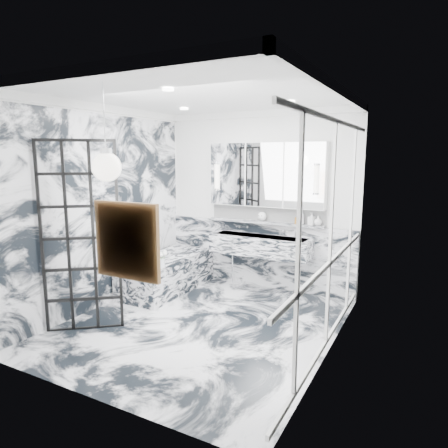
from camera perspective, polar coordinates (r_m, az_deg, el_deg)
The scene contains 25 objects.
floor at distance 5.24m, azimuth -3.29°, elevation -14.07°, with size 3.60×3.60×0.00m, color silver.
ceiling at distance 4.84m, azimuth -3.62°, elevation 17.87°, with size 3.60×3.60×0.00m, color white.
wall_back at distance 6.44m, azimuth 4.93°, elevation 3.33°, with size 3.60×3.60×0.00m, color white.
wall_front at distance 3.46m, azimuth -19.15°, elevation -2.67°, with size 3.60×3.60×0.00m, color white.
wall_left at distance 5.83m, azimuth -17.00°, elevation 2.29°, with size 3.60×3.60×0.00m, color white.
wall_right at distance 4.25m, azimuth 15.32°, elevation -0.27°, with size 3.60×3.60×0.00m, color white.
marble_clad_back at distance 6.57m, azimuth 4.73°, elevation -4.29°, with size 3.18×0.05×1.05m, color silver.
marble_clad_left at distance 5.83m, azimuth -16.87°, elevation 1.70°, with size 0.02×3.56×2.68m, color silver.
panel_molding at distance 4.27m, azimuth 14.99°, elevation -1.57°, with size 0.03×3.40×2.30m, color white.
soap_bottle_a at distance 6.13m, azimuth 11.02°, elevation 0.97°, with size 0.08×0.08×0.22m, color #8C5919.
soap_bottle_b at distance 6.09m, azimuth 12.42°, elevation 0.73°, with size 0.09×0.09×0.19m, color #4C4C51.
soap_bottle_c at distance 6.07m, azimuth 13.28°, elevation 0.46°, with size 0.11×0.11×0.15m, color silver.
face_pot at distance 6.35m, azimuth 5.47°, elevation 1.09°, with size 0.14×0.14×0.14m, color white.
amber_bottle at distance 6.16m, azimuth 10.24°, elevation 0.49°, with size 0.04×0.04×0.10m, color #8C5919.
flower_vase at distance 5.75m, azimuth -8.80°, elevation -5.54°, with size 0.08×0.08×0.12m, color silver.
crittall_door at distance 5.05m, azimuth -19.80°, elevation -1.90°, with size 0.88×0.04×2.29m, color black, non-canonical shape.
artwork at distance 3.20m, azimuth -13.72°, elevation -2.35°, with size 0.51×0.05×0.51m, color #BB5B13.
pendant_light at distance 3.81m, azimuth -16.43°, elevation 7.80°, with size 0.26×0.26×0.26m, color white.
trough_sink at distance 6.27m, azimuth 5.23°, elevation -3.06°, with size 1.60×0.45×0.30m, color silver.
ledge at distance 6.35m, azimuth 5.85°, elevation 0.23°, with size 1.90×0.14×0.04m, color silver.
subway_tile at distance 6.39m, azimuth 6.08°, elevation 1.50°, with size 1.90×0.03×0.23m, color white.
mirror_cabinet at distance 6.28m, azimuth 5.99°, elevation 7.00°, with size 1.90×0.16×1.00m, color white.
sconce_left at distance 6.55m, azimuth -1.05°, elevation 6.81°, with size 0.07×0.07×0.40m, color white.
sconce_right at distance 5.93m, azimuth 13.04°, elevation 6.26°, with size 0.07×0.07×0.40m, color white.
bathtub at distance 6.46m, azimuth -8.16°, elevation -6.90°, with size 0.75×1.65×0.55m, color silver.
Camera 1 is at (2.50, -4.09, 2.11)m, focal length 32.00 mm.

